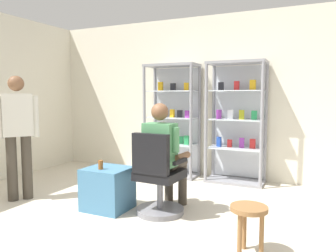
% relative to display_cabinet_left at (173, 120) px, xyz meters
% --- Properties ---
extents(ground_plane, '(7.20, 7.20, 0.00)m').
position_rel_display_cabinet_left_xyz_m(ground_plane, '(0.55, -2.76, -0.96)').
color(ground_plane, beige).
extents(back_wall, '(6.00, 0.10, 2.70)m').
position_rel_display_cabinet_left_xyz_m(back_wall, '(0.55, 0.24, 0.39)').
color(back_wall, silver).
rests_on(back_wall, ground).
extents(display_cabinet_left, '(0.90, 0.45, 1.90)m').
position_rel_display_cabinet_left_xyz_m(display_cabinet_left, '(0.00, 0.00, 0.00)').
color(display_cabinet_left, gray).
rests_on(display_cabinet_left, ground).
extents(display_cabinet_right, '(0.90, 0.45, 1.90)m').
position_rel_display_cabinet_left_xyz_m(display_cabinet_right, '(1.10, 0.00, 0.00)').
color(display_cabinet_right, gray).
rests_on(display_cabinet_right, ground).
extents(office_chair, '(0.58, 0.56, 0.96)m').
position_rel_display_cabinet_left_xyz_m(office_chair, '(0.62, -1.83, -0.57)').
color(office_chair, slate).
rests_on(office_chair, ground).
extents(seated_shopkeeper, '(0.50, 0.58, 1.29)m').
position_rel_display_cabinet_left_xyz_m(seated_shopkeeper, '(0.63, -1.67, -0.25)').
color(seated_shopkeeper, '#3F382D').
rests_on(seated_shopkeeper, ground).
extents(storage_crate, '(0.52, 0.47, 0.51)m').
position_rel_display_cabinet_left_xyz_m(storage_crate, '(-0.01, -1.92, -0.71)').
color(storage_crate, teal).
rests_on(storage_crate, ground).
extents(tea_glass, '(0.06, 0.06, 0.11)m').
position_rel_display_cabinet_left_xyz_m(tea_glass, '(-0.04, -2.02, -0.40)').
color(tea_glass, brown).
rests_on(tea_glass, storage_crate).
extents(standing_customer, '(0.39, 0.44, 1.63)m').
position_rel_display_cabinet_left_xyz_m(standing_customer, '(-1.28, -2.11, -0.03)').
color(standing_customer, '#3F382D').
rests_on(standing_customer, ground).
extents(wooden_stool, '(0.32, 0.32, 0.43)m').
position_rel_display_cabinet_left_xyz_m(wooden_stool, '(1.76, -2.36, -0.62)').
color(wooden_stool, olive).
rests_on(wooden_stool, ground).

